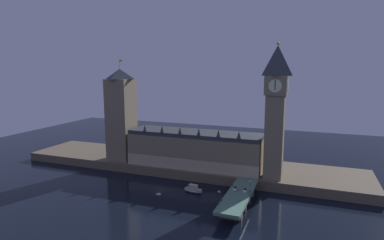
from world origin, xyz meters
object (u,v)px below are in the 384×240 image
object	(u,v)px
clock_tower	(275,108)
street_lamp_near	(219,196)
pedestrian_near_rail	(222,200)
street_lamp_mid	(250,186)
car_southbound_trail	(245,190)
pedestrian_far_rail	(233,185)
boat_upstream	(193,190)
victoria_tower	(121,114)
car_northbound_lead	(236,188)
pedestrian_mid_walk	(250,191)

from	to	relation	value
clock_tower	street_lamp_near	size ratio (longest dim) A/B	11.53
pedestrian_near_rail	street_lamp_mid	world-z (taller)	street_lamp_mid
car_southbound_trail	pedestrian_far_rail	xyz separation A→B (m)	(-7.44, 4.63, 0.23)
street_lamp_mid	boat_upstream	bearing A→B (deg)	165.86
pedestrian_far_rail	street_lamp_mid	bearing A→B (deg)	-39.53
car_southbound_trail	street_lamp_near	bearing A→B (deg)	-112.85
victoria_tower	car_northbound_lead	distance (m)	92.76
car_northbound_lead	pedestrian_far_rail	size ratio (longest dim) A/B	2.38
car_northbound_lead	street_lamp_near	xyz separation A→B (m)	(-2.88, -19.23, 3.23)
pedestrian_near_rail	pedestrian_mid_walk	distance (m)	18.09
car_northbound_lead	street_lamp_mid	xyz separation A→B (m)	(7.84, -4.51, 3.85)
victoria_tower	pedestrian_far_rail	size ratio (longest dim) A/B	37.05
car_northbound_lead	pedestrian_near_rail	size ratio (longest dim) A/B	2.24
victoria_tower	car_southbound_trail	xyz separation A→B (m)	(88.21, -30.18, -28.28)
clock_tower	pedestrian_mid_walk	bearing A→B (deg)	-104.17
pedestrian_far_rail	street_lamp_mid	distance (m)	13.86
car_southbound_trail	boat_upstream	world-z (taller)	car_southbound_trail
car_northbound_lead	car_southbound_trail	distance (m)	5.00
victoria_tower	street_lamp_near	world-z (taller)	victoria_tower
victoria_tower	pedestrian_mid_walk	world-z (taller)	victoria_tower
victoria_tower	street_lamp_near	distance (m)	97.29
pedestrian_mid_walk	street_lamp_mid	bearing A→B (deg)	-83.20
car_southbound_trail	car_northbound_lead	bearing A→B (deg)	172.82
car_northbound_lead	victoria_tower	bearing A→B (deg)	160.45
pedestrian_far_rail	clock_tower	bearing A→B (deg)	53.32
car_southbound_trail	boat_upstream	size ratio (longest dim) A/B	0.38
pedestrian_mid_walk	street_lamp_near	size ratio (longest dim) A/B	0.27
victoria_tower	boat_upstream	bearing A→B (deg)	-23.62
clock_tower	car_northbound_lead	world-z (taller)	clock_tower
street_lamp_near	boat_upstream	size ratio (longest dim) A/B	0.60
street_lamp_near	car_northbound_lead	bearing A→B (deg)	81.48
street_lamp_near	street_lamp_mid	xyz separation A→B (m)	(10.72, 14.72, 0.62)
victoria_tower	boat_upstream	xyz separation A→B (m)	(59.95, -26.22, -33.33)
car_southbound_trail	street_lamp_mid	size ratio (longest dim) A/B	0.54
victoria_tower	car_northbound_lead	size ratio (longest dim) A/B	15.53
pedestrian_far_rail	street_lamp_near	distance (m)	23.43
street_lamp_near	boat_upstream	bearing A→B (deg)	132.14
car_southbound_trail	street_lamp_near	world-z (taller)	street_lamp_near
car_southbound_trail	pedestrian_near_rail	xyz separation A→B (m)	(-7.44, -15.65, 0.29)
victoria_tower	pedestrian_mid_walk	bearing A→B (deg)	-18.71
car_northbound_lead	car_southbound_trail	size ratio (longest dim) A/B	1.05
street_lamp_near	car_southbound_trail	bearing A→B (deg)	67.15
car_northbound_lead	pedestrian_mid_walk	world-z (taller)	pedestrian_mid_walk
victoria_tower	car_southbound_trail	size ratio (longest dim) A/B	16.33
clock_tower	street_lamp_near	xyz separation A→B (m)	(-17.37, -46.01, -33.92)
victoria_tower	street_lamp_mid	size ratio (longest dim) A/B	8.88
boat_upstream	clock_tower	bearing A→B (deg)	31.82
street_lamp_near	boat_upstream	world-z (taller)	street_lamp_near
clock_tower	car_southbound_trail	bearing A→B (deg)	-109.17
street_lamp_mid	street_lamp_near	bearing A→B (deg)	-126.06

